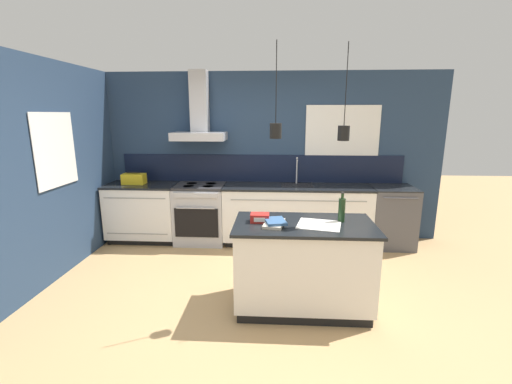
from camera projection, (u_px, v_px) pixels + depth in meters
name	position (u px, v px, depth m)	size (l,w,h in m)	color
ground_plane	(252.00, 298.00, 3.74)	(16.00, 16.00, 0.00)	tan
wall_back	(257.00, 154.00, 5.39)	(5.60, 2.30, 2.60)	navy
wall_left	(62.00, 168.00, 4.27)	(0.08, 3.80, 2.60)	navy
counter_run_left	(144.00, 212.00, 5.39)	(1.08, 0.64, 0.91)	black
counter_run_sink	(296.00, 214.00, 5.25)	(2.23, 0.64, 1.32)	black
oven_range	(201.00, 213.00, 5.33)	(0.75, 0.66, 0.91)	#B5B5BA
dishwasher	(391.00, 216.00, 5.17)	(0.63, 0.65, 0.91)	#4C4C51
kitchen_island	(303.00, 265.00, 3.49)	(1.39, 0.77, 0.91)	black
bottle_on_island	(342.00, 209.00, 3.42)	(0.07, 0.07, 0.30)	#193319
book_stack	(275.00, 223.00, 3.33)	(0.24, 0.33, 0.05)	beige
red_supply_box	(260.00, 218.00, 3.43)	(0.19, 0.14, 0.08)	red
paper_pile	(319.00, 225.00, 3.34)	(0.47, 0.43, 0.01)	silver
yellow_toolbox	(134.00, 179.00, 5.28)	(0.34, 0.18, 0.19)	gold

